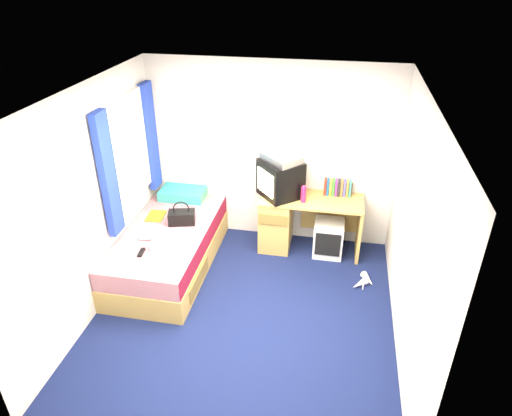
% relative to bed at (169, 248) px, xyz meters
% --- Properties ---
extents(ground, '(3.40, 3.40, 0.00)m').
position_rel_bed_xyz_m(ground, '(1.10, -0.70, -0.27)').
color(ground, '#0C1438').
rests_on(ground, ground).
extents(room_shell, '(3.40, 3.40, 3.40)m').
position_rel_bed_xyz_m(room_shell, '(1.10, -0.70, 1.18)').
color(room_shell, white).
rests_on(room_shell, ground).
extents(bed, '(1.01, 2.00, 0.54)m').
position_rel_bed_xyz_m(bed, '(0.00, 0.00, 0.00)').
color(bed, tan).
rests_on(bed, ground).
extents(pillow, '(0.61, 0.40, 0.13)m').
position_rel_bed_xyz_m(pillow, '(-0.07, 0.83, 0.34)').
color(pillow, '#1A5BAE').
rests_on(pillow, bed).
extents(desk, '(1.30, 0.55, 0.75)m').
position_rel_bed_xyz_m(desk, '(1.41, 0.74, 0.14)').
color(desk, tan).
rests_on(desk, ground).
extents(storage_cube, '(0.37, 0.37, 0.47)m').
position_rel_bed_xyz_m(storage_cube, '(1.93, 0.66, -0.03)').
color(storage_cube, silver).
rests_on(storage_cube, ground).
extents(crt_tv, '(0.64, 0.65, 0.47)m').
position_rel_bed_xyz_m(crt_tv, '(1.27, 0.74, 0.72)').
color(crt_tv, black).
rests_on(crt_tv, desk).
extents(vcr, '(0.57, 0.56, 0.09)m').
position_rel_bed_xyz_m(vcr, '(1.27, 0.74, 1.00)').
color(vcr, '#A9A9AB').
rests_on(vcr, crt_tv).
extents(book_row, '(0.34, 0.13, 0.20)m').
position_rel_bed_xyz_m(book_row, '(1.99, 0.90, 0.58)').
color(book_row, maroon).
rests_on(book_row, desk).
extents(picture_frame, '(0.04, 0.12, 0.14)m').
position_rel_bed_xyz_m(picture_frame, '(2.16, 0.93, 0.55)').
color(picture_frame, '#311A10').
rests_on(picture_frame, desk).
extents(pink_water_bottle, '(0.08, 0.08, 0.20)m').
position_rel_bed_xyz_m(pink_water_bottle, '(1.58, 0.62, 0.58)').
color(pink_water_bottle, '#DA1E55').
rests_on(pink_water_bottle, desk).
extents(aerosol_can, '(0.05, 0.05, 0.17)m').
position_rel_bed_xyz_m(aerosol_can, '(1.52, 0.78, 0.57)').
color(aerosol_can, silver).
rests_on(aerosol_can, desk).
extents(handbag, '(0.36, 0.26, 0.30)m').
position_rel_bed_xyz_m(handbag, '(0.14, 0.18, 0.36)').
color(handbag, black).
rests_on(handbag, bed).
extents(towel, '(0.37, 0.32, 0.11)m').
position_rel_bed_xyz_m(towel, '(0.14, -0.35, 0.33)').
color(towel, white).
rests_on(towel, bed).
extents(magazine, '(0.23, 0.30, 0.01)m').
position_rel_bed_xyz_m(magazine, '(-0.25, 0.27, 0.28)').
color(magazine, '#B8DA18').
rests_on(magazine, bed).
extents(water_bottle, '(0.21, 0.11, 0.07)m').
position_rel_bed_xyz_m(water_bottle, '(-0.13, -0.26, 0.31)').
color(water_bottle, white).
rests_on(water_bottle, bed).
extents(colour_swatch_fan, '(0.23, 0.13, 0.01)m').
position_rel_bed_xyz_m(colour_swatch_fan, '(0.09, -0.47, 0.28)').
color(colour_swatch_fan, yellow).
rests_on(colour_swatch_fan, bed).
extents(remote_control, '(0.07, 0.16, 0.02)m').
position_rel_bed_xyz_m(remote_control, '(-0.10, -0.54, 0.28)').
color(remote_control, black).
rests_on(remote_control, bed).
extents(window_assembly, '(0.11, 1.42, 1.40)m').
position_rel_bed_xyz_m(window_assembly, '(-0.45, 0.20, 1.15)').
color(window_assembly, silver).
rests_on(window_assembly, room_shell).
extents(white_heels, '(0.30, 0.34, 0.09)m').
position_rel_bed_xyz_m(white_heels, '(2.40, 0.07, -0.23)').
color(white_heels, white).
rests_on(white_heels, ground).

